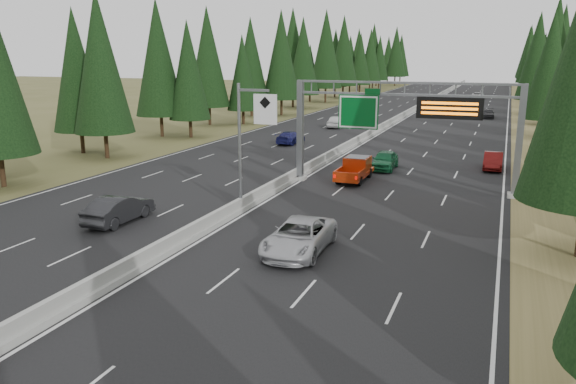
# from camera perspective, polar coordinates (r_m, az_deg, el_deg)

# --- Properties ---
(road) EXTENTS (32.00, 260.00, 0.08)m
(road) POSITION_cam_1_polar(r_m,az_deg,el_deg) (87.81, 11.19, 7.16)
(road) COLOR black
(road) RESTS_ON ground
(shoulder_right) EXTENTS (3.60, 260.00, 0.06)m
(shoulder_right) POSITION_cam_1_polar(r_m,az_deg,el_deg) (86.52, 22.93, 6.24)
(shoulder_right) COLOR olive
(shoulder_right) RESTS_ON ground
(shoulder_left) EXTENTS (3.60, 260.00, 0.06)m
(shoulder_left) POSITION_cam_1_polar(r_m,az_deg,el_deg) (92.57, 0.20, 7.74)
(shoulder_left) COLOR #4C4D23
(shoulder_left) RESTS_ON ground
(median_barrier) EXTENTS (0.70, 260.00, 0.85)m
(median_barrier) POSITION_cam_1_polar(r_m,az_deg,el_deg) (87.77, 11.21, 7.40)
(median_barrier) COLOR gray
(median_barrier) RESTS_ON road
(sign_gantry) EXTENTS (16.75, 0.98, 7.80)m
(sign_gantry) POSITION_cam_1_polar(r_m,az_deg,el_deg) (41.54, 12.47, 7.27)
(sign_gantry) COLOR slate
(sign_gantry) RESTS_ON road
(hov_sign_pole) EXTENTS (2.80, 0.50, 8.00)m
(hov_sign_pole) POSITION_cam_1_polar(r_m,az_deg,el_deg) (34.56, -4.10, 5.40)
(hov_sign_pole) COLOR slate
(hov_sign_pole) RESTS_ON road
(tree_row_right) EXTENTS (11.65, 244.02, 18.72)m
(tree_row_right) POSITION_cam_1_polar(r_m,az_deg,el_deg) (77.48, 26.69, 12.17)
(tree_row_right) COLOR black
(tree_row_right) RESTS_ON ground
(tree_row_left) EXTENTS (12.49, 244.17, 18.90)m
(tree_row_left) POSITION_cam_1_polar(r_m,az_deg,el_deg) (91.74, -2.89, 13.65)
(tree_row_left) COLOR black
(tree_row_left) RESTS_ON ground
(silver_minivan) EXTENTS (2.82, 5.86, 1.61)m
(silver_minivan) POSITION_cam_1_polar(r_m,az_deg,el_deg) (28.16, 1.12, -4.55)
(silver_minivan) COLOR #B5B5BA
(silver_minivan) RESTS_ON road
(red_pickup) EXTENTS (1.94, 5.44, 1.77)m
(red_pickup) POSITION_cam_1_polar(r_m,az_deg,el_deg) (44.79, 6.91, 2.50)
(red_pickup) COLOR black
(red_pickup) RESTS_ON road
(car_ahead_green) EXTENTS (2.00, 4.76, 1.61)m
(car_ahead_green) POSITION_cam_1_polar(r_m,az_deg,el_deg) (49.27, 9.79, 3.21)
(car_ahead_green) COLOR #135730
(car_ahead_green) RESTS_ON road
(car_ahead_dkred) EXTENTS (1.57, 4.44, 1.46)m
(car_ahead_dkred) POSITION_cam_1_polar(r_m,az_deg,el_deg) (51.72, 20.12, 2.98)
(car_ahead_dkred) COLOR #600E0D
(car_ahead_dkred) RESTS_ON road
(car_ahead_dkgrey) EXTENTS (2.05, 4.67, 1.34)m
(car_ahead_dkgrey) POSITION_cam_1_polar(r_m,az_deg,el_deg) (94.39, 19.64, 7.50)
(car_ahead_dkgrey) COLOR black
(car_ahead_dkgrey) RESTS_ON road
(car_ahead_white) EXTENTS (2.74, 5.68, 1.56)m
(car_ahead_white) POSITION_cam_1_polar(r_m,az_deg,el_deg) (133.82, 18.71, 9.24)
(car_ahead_white) COLOR silver
(car_ahead_white) RESTS_ON road
(car_ahead_far) EXTENTS (1.65, 4.06, 1.38)m
(car_ahead_far) POSITION_cam_1_polar(r_m,az_deg,el_deg) (127.76, 15.20, 9.26)
(car_ahead_far) COLOR black
(car_ahead_far) RESTS_ON road
(car_onc_near) EXTENTS (1.73, 4.94, 1.62)m
(car_onc_near) POSITION_cam_1_polar(r_m,az_deg,el_deg) (34.54, -16.80, -1.67)
(car_onc_near) COLOR black
(car_onc_near) RESTS_ON road
(car_onc_blue) EXTENTS (2.18, 4.88, 1.39)m
(car_onc_blue) POSITION_cam_1_polar(r_m,az_deg,el_deg) (62.79, 0.25, 5.56)
(car_onc_blue) COLOR #181954
(car_onc_blue) RESTS_ON road
(car_onc_white) EXTENTS (2.39, 4.97, 1.64)m
(car_onc_white) POSITION_cam_1_polar(r_m,az_deg,el_deg) (77.54, 4.88, 7.16)
(car_onc_white) COLOR white
(car_onc_white) RESTS_ON road
(car_onc_far) EXTENTS (2.89, 5.95, 1.63)m
(car_onc_far) POSITION_cam_1_polar(r_m,az_deg,el_deg) (124.24, 7.43, 9.56)
(car_onc_far) COLOR black
(car_onc_far) RESTS_ON road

